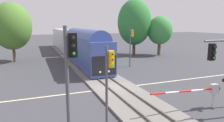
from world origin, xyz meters
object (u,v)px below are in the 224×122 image
oak_behind_train (12,26)px  maple_right_background (160,30)px  traffic_signal_near_left (70,75)px  traffic_signal_median (109,73)px  crossing_gate_near (207,90)px  traffic_signal_far_side (131,41)px  oak_far_right (134,22)px  commuter_train (72,42)px

oak_behind_train → maple_right_background: oak_behind_train is taller
traffic_signal_near_left → maple_right_background: (22.15, 25.82, 0.84)m
traffic_signal_near_left → traffic_signal_median: bearing=43.2°
crossing_gate_near → traffic_signal_far_side: size_ratio=1.07×
traffic_signal_near_left → oak_far_right: 33.39m
traffic_signal_median → oak_far_right: bearing=59.6°
crossing_gate_near → maple_right_background: maple_right_background is taller
traffic_signal_far_side → oak_far_right: (5.90, 10.37, 2.70)m
oak_far_right → commuter_train: bearing=168.2°
traffic_signal_far_side → oak_far_right: size_ratio=0.51×
traffic_signal_median → oak_behind_train: (-6.95, 25.95, 2.48)m
crossing_gate_near → traffic_signal_median: size_ratio=1.22×
traffic_signal_far_side → traffic_signal_near_left: bearing=-123.6°
traffic_signal_far_side → maple_right_background: 13.11m
oak_far_right → maple_right_background: size_ratio=1.42×
traffic_signal_median → maple_right_background: maple_right_background is taller
commuter_train → traffic_signal_far_side: traffic_signal_far_side is taller
traffic_signal_far_side → oak_far_right: oak_far_right is taller
traffic_signal_median → maple_right_background: size_ratio=0.64×
commuter_train → oak_far_right: (11.95, -2.49, 3.69)m
traffic_signal_near_left → traffic_signal_far_side: 21.39m
traffic_signal_near_left → oak_behind_train: oak_behind_train is taller
traffic_signal_median → commuter_train: bearing=83.7°
traffic_signal_near_left → oak_behind_train: (-4.27, 28.46, 1.74)m
traffic_signal_near_left → maple_right_background: size_ratio=0.79×
crossing_gate_near → oak_behind_train: size_ratio=0.63×
traffic_signal_median → traffic_signal_far_side: size_ratio=0.88×
commuter_train → traffic_signal_near_left: size_ratio=6.53×
commuter_train → maple_right_background: maple_right_background is taller
commuter_train → traffic_signal_far_side: 14.25m
commuter_train → oak_behind_train: bearing=-167.6°
crossing_gate_near → oak_far_right: (7.50, 25.85, 5.06)m
oak_behind_train → traffic_signal_near_left: bearing=-81.5°
traffic_signal_far_side → commuter_train: bearing=115.2°
maple_right_background → crossing_gate_near: bearing=-116.9°
crossing_gate_near → traffic_signal_far_side: 15.74m
traffic_signal_near_left → traffic_signal_far_side: (11.84, 17.81, -0.29)m
commuter_train → oak_behind_train: (-10.06, -2.21, 3.02)m
traffic_signal_median → oak_far_right: 29.92m
commuter_train → oak_behind_train: 10.73m
commuter_train → traffic_signal_near_left: (-5.78, -30.68, 1.29)m
traffic_signal_far_side → crossing_gate_near: bearing=-95.9°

